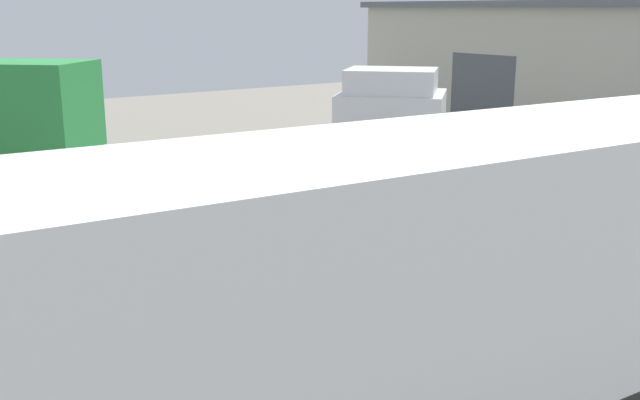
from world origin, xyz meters
name	(u,v)px	position (x,y,z in m)	size (l,w,h in m)	color
ground_plane	(229,248)	(0.00, 0.00, 0.00)	(60.00, 60.00, 0.00)	slate
tractor_unit_white	(388,157)	(0.97, 3.83, 1.82)	(6.32, 6.54, 3.90)	silver
container_trailer_grey	(384,290)	(9.15, -3.16, 2.60)	(3.18, 11.77, 4.07)	silver
gravel_pile	(319,143)	(-7.48, 7.77, 0.53)	(3.15, 3.15, 1.05)	#565147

